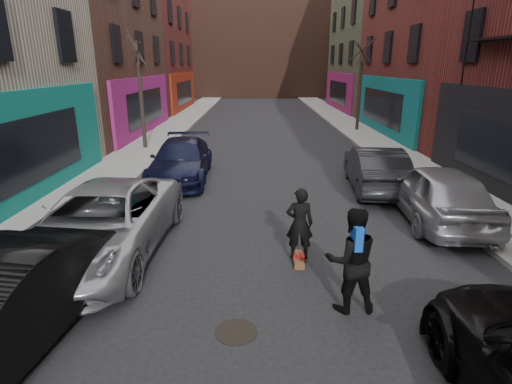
{
  "coord_description": "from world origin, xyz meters",
  "views": [
    {
      "loc": [
        -0.44,
        -2.39,
        4.21
      ],
      "look_at": [
        -0.45,
        5.77,
        1.6
      ],
      "focal_mm": 28.0,
      "sensor_mm": 36.0,
      "label": 1
    }
  ],
  "objects_px": {
    "tree_left_far": "(140,82)",
    "skateboarder": "(300,224)",
    "parked_right_end": "(375,168)",
    "skateboard": "(298,259)",
    "parked_left_far": "(102,223)",
    "parked_left_end": "(181,160)",
    "tree_right_far": "(361,76)",
    "parked_right_far": "(437,192)",
    "manhole": "(236,332)",
    "pedestrian": "(351,260)"
  },
  "relations": [
    {
      "from": "pedestrian",
      "to": "parked_left_far",
      "type": "bearing_deg",
      "value": -26.66
    },
    {
      "from": "parked_left_far",
      "to": "skateboard",
      "type": "xyz_separation_m",
      "value": [
        4.44,
        -0.34,
        -0.74
      ]
    },
    {
      "from": "tree_right_far",
      "to": "parked_left_far",
      "type": "bearing_deg",
      "value": -119.38
    },
    {
      "from": "tree_left_far",
      "to": "pedestrian",
      "type": "height_order",
      "value": "tree_left_far"
    },
    {
      "from": "parked_left_far",
      "to": "tree_left_far",
      "type": "bearing_deg",
      "value": 102.75
    },
    {
      "from": "parked_left_far",
      "to": "parked_right_far",
      "type": "bearing_deg",
      "value": 16.42
    },
    {
      "from": "tree_right_far",
      "to": "pedestrian",
      "type": "bearing_deg",
      "value": -103.91
    },
    {
      "from": "parked_left_far",
      "to": "skateboarder",
      "type": "xyz_separation_m",
      "value": [
        4.44,
        -0.34,
        0.12
      ]
    },
    {
      "from": "skateboarder",
      "to": "manhole",
      "type": "bearing_deg",
      "value": 64.34
    },
    {
      "from": "skateboard",
      "to": "parked_right_far",
      "type": "bearing_deg",
      "value": 33.11
    },
    {
      "from": "parked_right_far",
      "to": "parked_left_end",
      "type": "bearing_deg",
      "value": -24.75
    },
    {
      "from": "manhole",
      "to": "pedestrian",
      "type": "bearing_deg",
      "value": 19.12
    },
    {
      "from": "parked_right_end",
      "to": "skateboard",
      "type": "relative_size",
      "value": 5.78
    },
    {
      "from": "parked_left_end",
      "to": "parked_right_end",
      "type": "xyz_separation_m",
      "value": [
        7.01,
        -1.31,
        0.02
      ]
    },
    {
      "from": "parked_right_far",
      "to": "tree_left_far",
      "type": "bearing_deg",
      "value": -38.79
    },
    {
      "from": "parked_right_end",
      "to": "skateboard",
      "type": "height_order",
      "value": "parked_right_end"
    },
    {
      "from": "tree_right_far",
      "to": "skateboarder",
      "type": "bearing_deg",
      "value": -107.27
    },
    {
      "from": "parked_left_far",
      "to": "parked_left_end",
      "type": "distance_m",
      "value": 6.46
    },
    {
      "from": "tree_right_far",
      "to": "parked_right_end",
      "type": "relative_size",
      "value": 1.47
    },
    {
      "from": "parked_right_end",
      "to": "pedestrian",
      "type": "bearing_deg",
      "value": 75.92
    },
    {
      "from": "skateboard",
      "to": "pedestrian",
      "type": "bearing_deg",
      "value": -66.79
    },
    {
      "from": "tree_left_far",
      "to": "skateboarder",
      "type": "height_order",
      "value": "tree_left_far"
    },
    {
      "from": "parked_left_far",
      "to": "pedestrian",
      "type": "distance_m",
      "value": 5.58
    },
    {
      "from": "tree_right_far",
      "to": "parked_left_far",
      "type": "xyz_separation_m",
      "value": [
        -10.14,
        -18.0,
        -2.74
      ]
    },
    {
      "from": "parked_left_far",
      "to": "manhole",
      "type": "xyz_separation_m",
      "value": [
        3.16,
        -2.82,
        -0.79
      ]
    },
    {
      "from": "parked_left_far",
      "to": "parked_left_end",
      "type": "relative_size",
      "value": 1.11
    },
    {
      "from": "tree_left_far",
      "to": "skateboarder",
      "type": "relative_size",
      "value": 3.99
    },
    {
      "from": "skateboard",
      "to": "manhole",
      "type": "height_order",
      "value": "skateboard"
    },
    {
      "from": "pedestrian",
      "to": "manhole",
      "type": "height_order",
      "value": "pedestrian"
    },
    {
      "from": "parked_right_far",
      "to": "pedestrian",
      "type": "xyz_separation_m",
      "value": [
        -3.39,
        -4.32,
        0.15
      ]
    },
    {
      "from": "parked_left_far",
      "to": "skateboard",
      "type": "height_order",
      "value": "parked_left_far"
    },
    {
      "from": "parked_right_far",
      "to": "skateboard",
      "type": "bearing_deg",
      "value": 35.09
    },
    {
      "from": "skateboard",
      "to": "skateboarder",
      "type": "relative_size",
      "value": 0.49
    },
    {
      "from": "parked_right_far",
      "to": "manhole",
      "type": "bearing_deg",
      "value": 46.45
    },
    {
      "from": "manhole",
      "to": "parked_right_end",
      "type": "bearing_deg",
      "value": 60.56
    },
    {
      "from": "parked_left_end",
      "to": "parked_left_far",
      "type": "bearing_deg",
      "value": -97.52
    },
    {
      "from": "parked_right_far",
      "to": "pedestrian",
      "type": "relative_size",
      "value": 2.48
    },
    {
      "from": "tree_right_far",
      "to": "skateboard",
      "type": "xyz_separation_m",
      "value": [
        -5.7,
        -18.34,
        -3.48
      ]
    },
    {
      "from": "tree_right_far",
      "to": "manhole",
      "type": "xyz_separation_m",
      "value": [
        -6.97,
        -20.82,
        -3.52
      ]
    },
    {
      "from": "parked_left_end",
      "to": "parked_right_end",
      "type": "height_order",
      "value": "parked_right_end"
    },
    {
      "from": "parked_left_end",
      "to": "skateboarder",
      "type": "xyz_separation_m",
      "value": [
        3.81,
        -6.77,
        0.17
      ]
    },
    {
      "from": "skateboarder",
      "to": "tree_right_far",
      "type": "bearing_deg",
      "value": -105.76
    },
    {
      "from": "tree_left_far",
      "to": "parked_right_far",
      "type": "bearing_deg",
      "value": -42.27
    },
    {
      "from": "manhole",
      "to": "parked_left_end",
      "type": "bearing_deg",
      "value": 105.3
    },
    {
      "from": "skateboarder",
      "to": "tree_left_far",
      "type": "bearing_deg",
      "value": -60.0
    },
    {
      "from": "parked_right_end",
      "to": "pedestrian",
      "type": "distance_m",
      "value": 7.67
    },
    {
      "from": "tree_left_far",
      "to": "parked_left_end",
      "type": "height_order",
      "value": "tree_left_far"
    },
    {
      "from": "parked_left_end",
      "to": "skateboard",
      "type": "bearing_deg",
      "value": -62.57
    },
    {
      "from": "skateboard",
      "to": "manhole",
      "type": "distance_m",
      "value": 2.79
    },
    {
      "from": "tree_right_far",
      "to": "parked_left_end",
      "type": "xyz_separation_m",
      "value": [
        -9.51,
        -11.57,
        -2.79
      ]
    }
  ]
}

